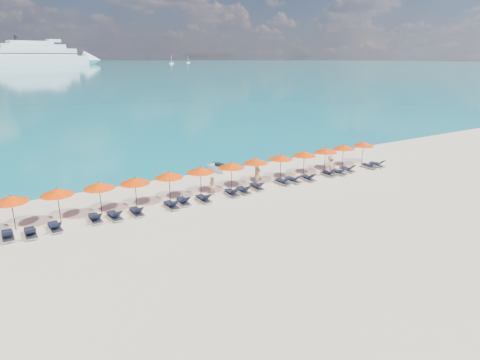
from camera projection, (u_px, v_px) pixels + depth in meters
ground at (262, 207)px, 28.17m from camera, size 1400.00×1400.00×0.00m
cruise_ship at (48, 56)px, 478.70m from camera, size 139.30×63.17×38.73m
sailboat_near at (172, 63)px, 559.28m from camera, size 6.35×2.12×11.64m
sailboat_far at (188, 62)px, 634.23m from camera, size 5.63×1.88×10.32m
jetski at (219, 168)px, 36.81m from camera, size 1.30×2.29×0.77m
beachgoer_a at (258, 174)px, 33.08m from camera, size 0.73×0.60×1.72m
beachgoer_b at (213, 187)px, 30.20m from camera, size 0.84×0.69×1.50m
beachgoer_c at (331, 166)px, 35.42m from camera, size 1.21×0.64×1.80m
umbrella_0 at (11, 199)px, 23.84m from camera, size 2.10×2.10×2.28m
umbrella_1 at (57, 192)px, 25.10m from camera, size 2.10×2.10×2.28m
umbrella_2 at (99, 185)px, 26.34m from camera, size 2.10×2.10×2.28m
umbrella_3 at (135, 181)px, 27.37m from camera, size 2.10×2.10×2.28m
umbrella_4 at (169, 175)px, 28.72m from camera, size 2.10×2.10×2.28m
umbrella_5 at (201, 170)px, 30.00m from camera, size 2.10×2.10×2.28m
umbrella_6 at (231, 165)px, 31.27m from camera, size 2.10×2.10×2.28m
umbrella_7 at (256, 161)px, 32.61m from camera, size 2.10×2.10×2.28m
umbrella_8 at (281, 157)px, 33.81m from camera, size 2.10×2.10×2.28m
umbrella_9 at (304, 153)px, 34.99m from camera, size 2.10×2.10×2.28m
umbrella_10 at (326, 150)px, 36.27m from camera, size 2.10×2.10×2.28m
umbrella_11 at (344, 147)px, 37.59m from camera, size 2.10×2.10×2.28m
umbrella_12 at (363, 144)px, 38.83m from camera, size 2.10×2.10×2.28m
lounger_0 at (8, 235)px, 23.18m from camera, size 0.67×1.72×0.66m
lounger_1 at (30, 233)px, 23.53m from camera, size 0.65×1.71×0.66m
lounger_2 at (55, 227)px, 24.36m from camera, size 0.76×1.75×0.66m
lounger_3 at (95, 218)px, 25.66m from camera, size 0.66×1.71×0.66m
lounger_4 at (115, 215)px, 26.06m from camera, size 0.79×1.75×0.66m
lounger_5 at (137, 211)px, 26.74m from camera, size 0.65×1.71×0.66m
lounger_6 at (172, 205)px, 27.92m from camera, size 0.70×1.73×0.66m
lounger_7 at (183, 201)px, 28.65m from camera, size 0.71×1.73×0.66m
lounger_8 at (204, 198)px, 29.17m from camera, size 0.73×1.74×0.66m
lounger_9 at (232, 193)px, 30.45m from camera, size 0.67×1.72×0.66m
lounger_10 at (243, 190)px, 30.99m from camera, size 0.74×1.74×0.66m
lounger_11 at (257, 186)px, 31.89m from camera, size 0.78×1.75×0.66m
lounger_12 at (283, 181)px, 33.15m from camera, size 0.68×1.72×0.66m
lounger_13 at (293, 180)px, 33.64m from camera, size 0.73×1.74×0.66m
lounger_14 at (308, 178)px, 34.16m from camera, size 0.77×1.75×0.66m
lounger_15 at (329, 173)px, 35.48m from camera, size 0.67×1.72×0.66m
lounger_16 at (339, 172)px, 35.91m from camera, size 0.66×1.72×0.66m
lounger_17 at (348, 169)px, 36.78m from camera, size 0.65×1.71×0.66m
lounger_18 at (370, 166)px, 37.88m from camera, size 0.70×1.73×0.66m
lounger_19 at (377, 164)px, 38.43m from camera, size 0.65×1.71×0.66m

